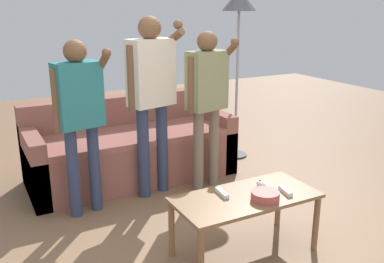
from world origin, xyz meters
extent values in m
plane|color=brown|center=(0.00, 0.00, 0.00)|extent=(12.00, 12.00, 0.00)
cube|color=brown|center=(-0.13, 1.47, 0.22)|extent=(2.03, 0.83, 0.44)
cube|color=#94584D|center=(-0.13, 1.40, 0.47)|extent=(1.75, 0.71, 0.06)
cube|color=brown|center=(-0.13, 1.79, 0.62)|extent=(2.03, 0.18, 0.36)
cube|color=brown|center=(-1.07, 1.47, 0.31)|extent=(0.14, 0.83, 0.61)
cube|color=brown|center=(0.82, 1.47, 0.31)|extent=(0.14, 0.83, 0.61)
cube|color=brown|center=(0.09, -0.22, 0.43)|extent=(1.01, 0.48, 0.03)
cylinder|color=brown|center=(-0.38, -0.43, 0.21)|extent=(0.04, 0.04, 0.42)
cylinder|color=brown|center=(0.56, -0.43, 0.21)|extent=(0.04, 0.04, 0.42)
cylinder|color=brown|center=(-0.38, -0.01, 0.21)|extent=(0.04, 0.04, 0.42)
cylinder|color=brown|center=(0.56, -0.01, 0.21)|extent=(0.04, 0.04, 0.42)
cylinder|color=#B24C47|center=(0.17, -0.33, 0.48)|extent=(0.19, 0.19, 0.06)
ellipsoid|color=white|center=(0.27, -0.15, 0.47)|extent=(0.06, 0.09, 0.05)
cylinder|color=#4C4C51|center=(0.27, -0.14, 0.50)|extent=(0.02, 0.02, 0.01)
cylinder|color=#2D2D33|center=(1.17, 1.53, 0.01)|extent=(0.28, 0.28, 0.02)
cylinder|color=gray|center=(1.17, 1.53, 0.83)|extent=(0.03, 0.03, 1.63)
cone|color=#4C4C51|center=(1.17, 1.53, 1.76)|extent=(0.37, 0.37, 0.22)
cylinder|color=#2D3856|center=(-0.84, 0.91, 0.38)|extent=(0.10, 0.10, 0.76)
cylinder|color=#2D3856|center=(-0.65, 0.95, 0.38)|extent=(0.10, 0.10, 0.76)
cube|color=#28757A|center=(-0.74, 0.93, 1.03)|extent=(0.39, 0.26, 0.52)
sphere|color=brown|center=(-0.74, 0.93, 1.37)|extent=(0.18, 0.18, 0.18)
cylinder|color=brown|center=(-0.92, 0.89, 1.00)|extent=(0.07, 0.07, 0.50)
cylinder|color=#28757A|center=(-0.56, 0.96, 1.13)|extent=(0.07, 0.07, 0.25)
cylinder|color=brown|center=(-0.55, 0.88, 1.27)|extent=(0.10, 0.23, 0.21)
sphere|color=brown|center=(-0.53, 0.80, 1.36)|extent=(0.07, 0.07, 0.07)
cylinder|color=#2D3856|center=(-0.18, 1.00, 0.42)|extent=(0.11, 0.11, 0.85)
cylinder|color=#2D3856|center=(0.03, 1.05, 0.42)|extent=(0.11, 0.11, 0.85)
cube|color=beige|center=(-0.08, 1.02, 1.14)|extent=(0.44, 0.30, 0.58)
sphere|color=brown|center=(-0.08, 1.02, 1.52)|extent=(0.20, 0.20, 0.20)
cylinder|color=brown|center=(-0.27, 0.98, 1.11)|extent=(0.07, 0.07, 0.55)
cylinder|color=beige|center=(0.12, 1.07, 1.25)|extent=(0.07, 0.07, 0.28)
cylinder|color=brown|center=(0.14, 1.01, 1.43)|extent=(0.13, 0.28, 0.19)
sphere|color=brown|center=(0.15, 0.94, 1.55)|extent=(0.08, 0.08, 0.08)
cylinder|color=#756656|center=(0.33, 0.90, 0.39)|extent=(0.10, 0.10, 0.78)
cylinder|color=#756656|center=(0.52, 0.93, 0.39)|extent=(0.10, 0.10, 0.78)
cube|color=gray|center=(0.43, 0.92, 1.05)|extent=(0.40, 0.27, 0.54)
sphere|color=brown|center=(0.43, 0.92, 1.40)|extent=(0.19, 0.19, 0.19)
cylinder|color=brown|center=(0.25, 0.88, 1.02)|extent=(0.07, 0.07, 0.51)
cylinder|color=gray|center=(0.61, 0.95, 1.15)|extent=(0.07, 0.07, 0.25)
cylinder|color=brown|center=(0.62, 0.87, 1.30)|extent=(0.11, 0.24, 0.21)
sphere|color=brown|center=(0.64, 0.79, 1.39)|extent=(0.08, 0.08, 0.08)
cube|color=white|center=(-0.05, -0.13, 0.46)|extent=(0.05, 0.16, 0.03)
cylinder|color=silver|center=(-0.05, -0.10, 0.48)|extent=(0.01, 0.01, 0.00)
cube|color=silver|center=(-0.05, -0.18, 0.48)|extent=(0.02, 0.02, 0.00)
cube|color=white|center=(0.36, -0.31, 0.46)|extent=(0.07, 0.15, 0.03)
cylinder|color=silver|center=(0.37, -0.29, 0.48)|extent=(0.01, 0.01, 0.00)
cube|color=silver|center=(0.35, -0.36, 0.48)|extent=(0.02, 0.02, 0.00)
camera|label=1|loc=(-1.52, -2.44, 1.72)|focal=40.17mm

